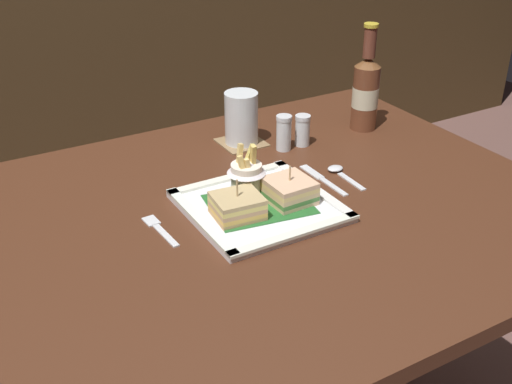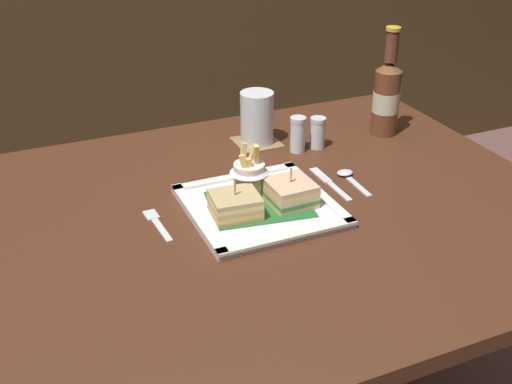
# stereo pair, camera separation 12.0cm
# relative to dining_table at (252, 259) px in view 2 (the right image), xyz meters

# --- Properties ---
(dining_table) EXTENTS (1.23, 0.93, 0.76)m
(dining_table) POSITION_rel_dining_table_xyz_m (0.00, 0.00, 0.00)
(dining_table) COLOR #492717
(dining_table) RESTS_ON ground_plane
(square_plate) EXTENTS (0.27, 0.27, 0.02)m
(square_plate) POSITION_rel_dining_table_xyz_m (0.02, -0.00, 0.12)
(square_plate) COLOR white
(square_plate) RESTS_ON dining_table
(sandwich_half_left) EXTENTS (0.09, 0.09, 0.08)m
(sandwich_half_left) POSITION_rel_dining_table_xyz_m (-0.04, -0.02, 0.14)
(sandwich_half_left) COLOR tan
(sandwich_half_left) RESTS_ON square_plate
(sandwich_half_right) EXTENTS (0.09, 0.09, 0.08)m
(sandwich_half_right) POSITION_rel_dining_table_xyz_m (0.07, -0.02, 0.14)
(sandwich_half_right) COLOR #DCB389
(sandwich_half_right) RESTS_ON square_plate
(fries_cup) EXTENTS (0.08, 0.08, 0.11)m
(fries_cup) POSITION_rel_dining_table_xyz_m (0.01, 0.05, 0.17)
(fries_cup) COLOR silver
(fries_cup) RESTS_ON square_plate
(beer_bottle) EXTENTS (0.06, 0.06, 0.26)m
(beer_bottle) POSITION_rel_dining_table_xyz_m (0.44, 0.22, 0.21)
(beer_bottle) COLOR brown
(beer_bottle) RESTS_ON dining_table
(drink_coaster) EXTENTS (0.10, 0.10, 0.00)m
(drink_coaster) POSITION_rel_dining_table_xyz_m (0.14, 0.29, 0.11)
(drink_coaster) COLOR #8F714C
(drink_coaster) RESTS_ON dining_table
(water_glass) EXTENTS (0.08, 0.08, 0.12)m
(water_glass) POSITION_rel_dining_table_xyz_m (0.14, 0.29, 0.17)
(water_glass) COLOR silver
(water_glass) RESTS_ON dining_table
(fork) EXTENTS (0.03, 0.12, 0.00)m
(fork) POSITION_rel_dining_table_xyz_m (-0.18, 0.03, 0.11)
(fork) COLOR silver
(fork) RESTS_ON dining_table
(knife) EXTENTS (0.02, 0.16, 0.00)m
(knife) POSITION_rel_dining_table_xyz_m (0.19, 0.04, 0.11)
(knife) COLOR silver
(knife) RESTS_ON dining_table
(spoon) EXTENTS (0.04, 0.12, 0.01)m
(spoon) POSITION_rel_dining_table_xyz_m (0.24, 0.05, 0.12)
(spoon) COLOR silver
(spoon) RESTS_ON dining_table
(salt_shaker) EXTENTS (0.04, 0.04, 0.08)m
(salt_shaker) POSITION_rel_dining_table_xyz_m (0.20, 0.21, 0.15)
(salt_shaker) COLOR silver
(salt_shaker) RESTS_ON dining_table
(pepper_shaker) EXTENTS (0.04, 0.04, 0.07)m
(pepper_shaker) POSITION_rel_dining_table_xyz_m (0.25, 0.21, 0.14)
(pepper_shaker) COLOR silver
(pepper_shaker) RESTS_ON dining_table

